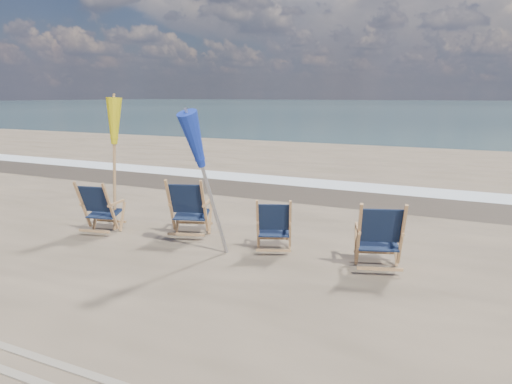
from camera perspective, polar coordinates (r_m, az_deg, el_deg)
ocean at (r=133.30m, az=25.46°, el=8.90°), size 400.00×400.00×0.00m
surf_foam at (r=14.25m, az=11.11°, el=0.65°), size 200.00×1.40×0.01m
wet_sand_strip at (r=12.84m, az=9.28°, el=-0.42°), size 200.00×2.60×0.00m
beach_chair_0 at (r=9.35m, az=-16.29°, el=-1.86°), size 0.79×0.85×1.01m
beach_chair_1 at (r=8.81m, az=-5.92°, el=-1.95°), size 0.93×0.98×1.10m
beach_chair_2 at (r=7.97m, az=3.92°, el=-3.94°), size 0.81×0.85×0.93m
beach_chair_3 at (r=7.36m, az=16.34°, el=-5.08°), size 0.90×0.95×1.07m
umbrella_yellow at (r=9.61m, az=-16.12°, el=6.99°), size 0.30×0.30×2.46m
umbrella_blue at (r=7.48m, az=-5.43°, el=6.14°), size 0.30×0.30×2.43m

